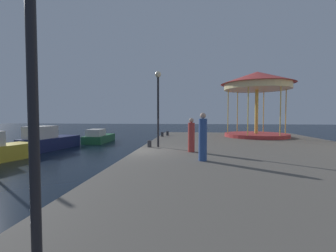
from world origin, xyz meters
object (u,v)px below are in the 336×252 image
object	(u,v)px
bollard_north	(149,144)
person_far_corner	(203,138)
motorboat_green	(99,137)
bollard_center	(167,133)
person_by_the_water	(191,136)
lamp_post_mid_promenade	(158,96)
lamp_post_near_edge	(31,31)
bollard_south	(162,134)
motorboat_navy	(49,141)
carousel	(257,88)

from	to	relation	value
bollard_north	person_far_corner	bearing A→B (deg)	-51.98
motorboat_green	bollard_center	size ratio (longest dim) A/B	11.23
bollard_north	person_by_the_water	size ratio (longest dim) A/B	0.23
lamp_post_mid_promenade	bollard_north	xyz separation A→B (m)	(-0.50, -0.11, -2.82)
lamp_post_near_edge	bollard_south	bearing A→B (deg)	92.55
motorboat_navy	lamp_post_near_edge	xyz separation A→B (m)	(9.39, -14.23, 2.95)
motorboat_green	person_far_corner	size ratio (longest dim) A/B	2.28
lamp_post_mid_promenade	bollard_center	size ratio (longest dim) A/B	11.09
carousel	bollard_center	world-z (taller)	carousel
lamp_post_mid_promenade	bollard_center	world-z (taller)	lamp_post_mid_promenade
bollard_north	carousel	bearing A→B (deg)	42.56
motorboat_green	person_far_corner	world-z (taller)	person_far_corner
carousel	bollard_north	size ratio (longest dim) A/B	15.41
lamp_post_near_edge	bollard_north	world-z (taller)	lamp_post_near_edge
motorboat_navy	bollard_south	world-z (taller)	motorboat_navy
motorboat_navy	lamp_post_mid_promenade	world-z (taller)	lamp_post_mid_promenade
lamp_post_near_edge	lamp_post_mid_promenade	size ratio (longest dim) A/B	0.93
bollard_center	bollard_south	xyz separation A→B (m)	(-0.34, -1.14, 0.00)
lamp_post_mid_promenade	person_by_the_water	xyz separation A→B (m)	(1.96, -1.61, -2.21)
bollard_north	person_far_corner	xyz separation A→B (m)	(2.94, -3.76, 0.73)
bollard_north	bollard_center	distance (m)	7.92
lamp_post_mid_promenade	bollard_south	bearing A→B (deg)	95.50
bollard_south	person_far_corner	xyz separation A→B (m)	(3.07, -10.52, 0.73)
carousel	bollard_north	xyz separation A→B (m)	(-8.07, -7.41, -4.05)
person_by_the_water	lamp_post_mid_promenade	bearing A→B (deg)	140.61
motorboat_green	person_by_the_water	distance (m)	13.64
person_far_corner	bollard_north	bearing A→B (deg)	128.02
bollard_center	motorboat_green	bearing A→B (deg)	174.99
motorboat_green	person_by_the_water	xyz separation A→B (m)	(9.20, -10.01, 1.11)
bollard_center	bollard_south	world-z (taller)	same
motorboat_green	bollard_center	bearing A→B (deg)	-5.01
carousel	bollard_center	bearing A→B (deg)	176.33
person_far_corner	carousel	bearing A→B (deg)	65.32
motorboat_navy	carousel	size ratio (longest dim) A/B	0.81
motorboat_green	carousel	xyz separation A→B (m)	(14.80, -1.11, 4.55)
bollard_north	person_far_corner	distance (m)	4.82
lamp_post_mid_promenade	person_far_corner	distance (m)	5.03
motorboat_navy	motorboat_green	world-z (taller)	motorboat_navy
bollard_south	person_by_the_water	size ratio (longest dim) A/B	0.23
motorboat_navy	person_far_corner	bearing A→B (deg)	-32.18
bollard_south	bollard_north	bearing A→B (deg)	-88.84
carousel	bollard_south	xyz separation A→B (m)	(-8.20, -0.64, -4.05)
person_by_the_water	person_far_corner	bearing A→B (deg)	-78.10
motorboat_navy	bollard_north	xyz separation A→B (m)	(8.75, -3.60, 0.31)
lamp_post_mid_promenade	bollard_south	distance (m)	7.26
lamp_post_near_edge	person_far_corner	distance (m)	7.50
lamp_post_near_edge	bollard_north	size ratio (longest dim) A/B	10.30
person_far_corner	person_by_the_water	xyz separation A→B (m)	(-0.48, 2.26, -0.12)
carousel	person_far_corner	xyz separation A→B (m)	(-5.13, -11.16, -3.32)
motorboat_navy	person_by_the_water	world-z (taller)	person_by_the_water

